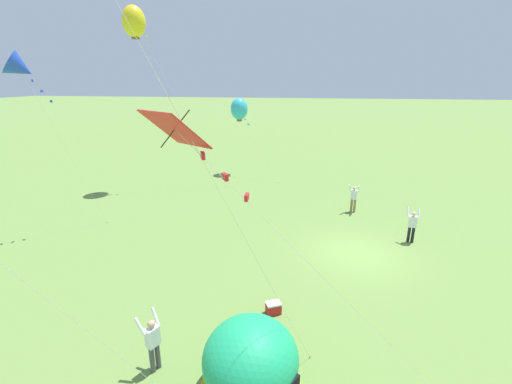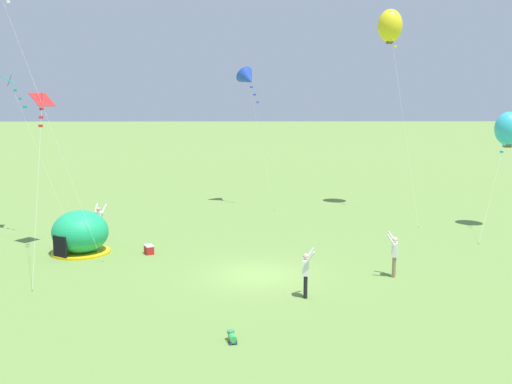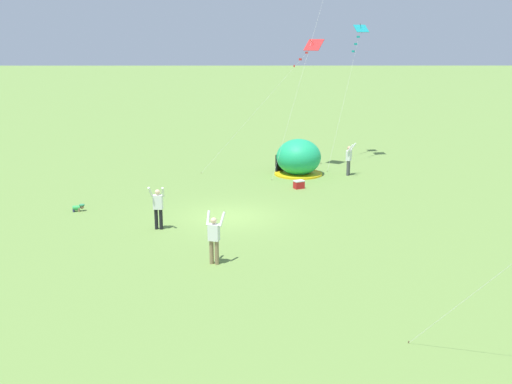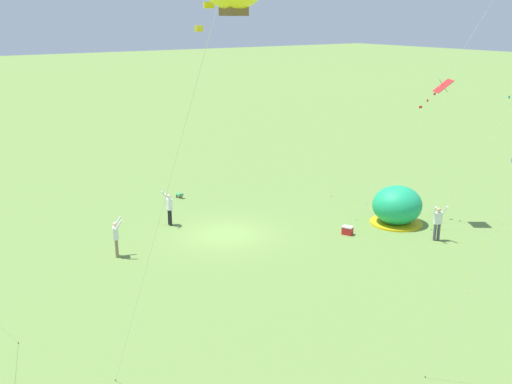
{
  "view_description": "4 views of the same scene",
  "coord_description": "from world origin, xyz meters",
  "px_view_note": "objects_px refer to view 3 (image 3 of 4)",
  "views": [
    {
      "loc": [
        -15.71,
        2.31,
        8.18
      ],
      "look_at": [
        2.72,
        5.52,
        2.02
      ],
      "focal_mm": 24.0,
      "sensor_mm": 36.0,
      "label": 1
    },
    {
      "loc": [
        -0.4,
        -24.7,
        7.61
      ],
      "look_at": [
        0.03,
        5.78,
        2.66
      ],
      "focal_mm": 42.0,
      "sensor_mm": 36.0,
      "label": 2
    },
    {
      "loc": [
        25.75,
        1.06,
        7.8
      ],
      "look_at": [
        3.99,
        1.16,
        2.17
      ],
      "focal_mm": 42.0,
      "sensor_mm": 36.0,
      "label": 3
    },
    {
      "loc": [
        14.88,
        24.94,
        10.95
      ],
      "look_at": [
        0.32,
        3.23,
        3.14
      ],
      "focal_mm": 42.0,
      "sensor_mm": 36.0,
      "label": 4
    }
  ],
  "objects_px": {
    "toddler_crawling": "(78,208)",
    "person_arms_raised": "(214,237)",
    "cooler_box": "(299,184)",
    "person_flying_kite": "(158,206)",
    "person_near_tent": "(349,158)",
    "kite_red": "(310,49)",
    "kite_teal": "(359,34)",
    "popup_tent": "(298,158)"
  },
  "relations": [
    {
      "from": "kite_red",
      "to": "kite_teal",
      "type": "relative_size",
      "value": 0.89
    },
    {
      "from": "person_flying_kite",
      "to": "person_arms_raised",
      "type": "bearing_deg",
      "value": 33.0
    },
    {
      "from": "person_near_tent",
      "to": "person_flying_kite",
      "type": "height_order",
      "value": "same"
    },
    {
      "from": "cooler_box",
      "to": "kite_red",
      "type": "height_order",
      "value": "kite_red"
    },
    {
      "from": "kite_teal",
      "to": "person_arms_raised",
      "type": "bearing_deg",
      "value": -23.32
    },
    {
      "from": "cooler_box",
      "to": "kite_teal",
      "type": "distance_m",
      "value": 11.74
    },
    {
      "from": "kite_red",
      "to": "popup_tent",
      "type": "bearing_deg",
      "value": -22.31
    },
    {
      "from": "person_flying_kite",
      "to": "cooler_box",
      "type": "bearing_deg",
      "value": 137.51
    },
    {
      "from": "popup_tent",
      "to": "person_arms_raised",
      "type": "height_order",
      "value": "popup_tent"
    },
    {
      "from": "popup_tent",
      "to": "kite_teal",
      "type": "xyz_separation_m",
      "value": [
        -4.35,
        4.01,
        7.03
      ]
    },
    {
      "from": "cooler_box",
      "to": "person_near_tent",
      "type": "relative_size",
      "value": 0.34
    },
    {
      "from": "cooler_box",
      "to": "person_near_tent",
      "type": "xyz_separation_m",
      "value": [
        -3.14,
        3.12,
        0.78
      ]
    },
    {
      "from": "kite_red",
      "to": "kite_teal",
      "type": "bearing_deg",
      "value": 128.39
    },
    {
      "from": "cooler_box",
      "to": "toddler_crawling",
      "type": "bearing_deg",
      "value": -67.88
    },
    {
      "from": "cooler_box",
      "to": "kite_teal",
      "type": "xyz_separation_m",
      "value": [
        -7.69,
        4.22,
        7.81
      ]
    },
    {
      "from": "popup_tent",
      "to": "person_flying_kite",
      "type": "relative_size",
      "value": 1.49
    },
    {
      "from": "person_arms_raised",
      "to": "kite_red",
      "type": "bearing_deg",
      "value": 163.54
    },
    {
      "from": "popup_tent",
      "to": "person_arms_raised",
      "type": "xyz_separation_m",
      "value": [
        14.3,
        -4.03,
        0.0
      ]
    },
    {
      "from": "cooler_box",
      "to": "kite_red",
      "type": "distance_m",
      "value": 8.65
    },
    {
      "from": "cooler_box",
      "to": "kite_red",
      "type": "xyz_separation_m",
      "value": [
        -5.07,
        0.92,
        6.95
      ]
    },
    {
      "from": "toddler_crawling",
      "to": "person_flying_kite",
      "type": "distance_m",
      "value": 5.02
    },
    {
      "from": "cooler_box",
      "to": "person_flying_kite",
      "type": "relative_size",
      "value": 0.34
    },
    {
      "from": "kite_red",
      "to": "toddler_crawling",
      "type": "bearing_deg",
      "value": -50.77
    },
    {
      "from": "person_flying_kite",
      "to": "kite_red",
      "type": "xyz_separation_m",
      "value": [
        -12.06,
        7.32,
        6.17
      ]
    },
    {
      "from": "toddler_crawling",
      "to": "kite_teal",
      "type": "distance_m",
      "value": 20.57
    },
    {
      "from": "popup_tent",
      "to": "toddler_crawling",
      "type": "bearing_deg",
      "value": -54.66
    },
    {
      "from": "cooler_box",
      "to": "person_arms_raised",
      "type": "height_order",
      "value": "person_arms_raised"
    },
    {
      "from": "toddler_crawling",
      "to": "person_arms_raised",
      "type": "relative_size",
      "value": 0.29
    },
    {
      "from": "person_near_tent",
      "to": "person_flying_kite",
      "type": "relative_size",
      "value": 1.0
    },
    {
      "from": "person_arms_raised",
      "to": "person_flying_kite",
      "type": "height_order",
      "value": "same"
    },
    {
      "from": "popup_tent",
      "to": "person_near_tent",
      "type": "bearing_deg",
      "value": 86.16
    },
    {
      "from": "popup_tent",
      "to": "person_near_tent",
      "type": "height_order",
      "value": "popup_tent"
    },
    {
      "from": "person_near_tent",
      "to": "popup_tent",
      "type": "bearing_deg",
      "value": -93.84
    },
    {
      "from": "cooler_box",
      "to": "popup_tent",
      "type": "bearing_deg",
      "value": 176.42
    },
    {
      "from": "popup_tent",
      "to": "person_flying_kite",
      "type": "bearing_deg",
      "value": -32.62
    },
    {
      "from": "toddler_crawling",
      "to": "kite_teal",
      "type": "bearing_deg",
      "value": 129.04
    },
    {
      "from": "person_arms_raised",
      "to": "kite_red",
      "type": "xyz_separation_m",
      "value": [
        -16.04,
        4.74,
        6.17
      ]
    },
    {
      "from": "kite_teal",
      "to": "person_near_tent",
      "type": "bearing_deg",
      "value": -13.56
    },
    {
      "from": "toddler_crawling",
      "to": "kite_teal",
      "type": "height_order",
      "value": "kite_teal"
    },
    {
      "from": "toddler_crawling",
      "to": "person_near_tent",
      "type": "relative_size",
      "value": 0.29
    },
    {
      "from": "cooler_box",
      "to": "person_flying_kite",
      "type": "distance_m",
      "value": 9.51
    },
    {
      "from": "person_near_tent",
      "to": "kite_red",
      "type": "relative_size",
      "value": 0.24
    }
  ]
}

